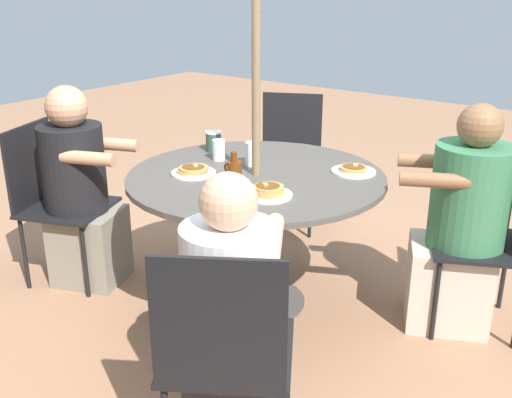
% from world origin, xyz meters
% --- Properties ---
extents(ground_plane, '(12.00, 12.00, 0.00)m').
position_xyz_m(ground_plane, '(0.00, 0.00, 0.00)').
color(ground_plane, '#9E7051').
extents(patio_table, '(1.31, 1.31, 0.73)m').
position_xyz_m(patio_table, '(0.00, 0.00, 0.61)').
color(patio_table, '#4C4742').
rests_on(patio_table, ground).
extents(umbrella_pole, '(0.04, 0.04, 2.03)m').
position_xyz_m(umbrella_pole, '(0.00, 0.00, 1.01)').
color(umbrella_pole, '#846B4C').
rests_on(umbrella_pole, ground).
extents(patio_chair_north, '(0.61, 0.61, 0.90)m').
position_xyz_m(patio_chair_north, '(-0.63, 1.01, 0.51)').
color(patio_chair_north, black).
rests_on(patio_chair_north, ground).
extents(diner_north, '(0.54, 0.59, 1.07)m').
position_xyz_m(diner_north, '(-0.53, 0.86, 0.49)').
color(diner_north, '#3D3D42').
rests_on(diner_north, ground).
extents(patio_chair_east, '(0.59, 0.59, 0.90)m').
position_xyz_m(patio_chair_east, '(-1.08, -0.51, 0.51)').
color(patio_chair_east, black).
rests_on(patio_chair_east, ground).
extents(diner_east, '(0.59, 0.54, 1.13)m').
position_xyz_m(diner_east, '(-0.91, -0.44, 0.51)').
color(diner_east, beige).
rests_on(diner_east, ground).
extents(patio_chair_south, '(0.59, 0.59, 0.90)m').
position_xyz_m(patio_chair_south, '(0.51, -1.08, 0.51)').
color(patio_chair_south, black).
rests_on(patio_chair_south, ground).
extents(patio_chair_west, '(0.58, 0.58, 0.90)m').
position_xyz_m(patio_chair_west, '(1.11, 0.44, 0.51)').
color(patio_chair_west, black).
rests_on(patio_chair_west, ground).
extents(diner_west, '(0.55, 0.49, 1.13)m').
position_xyz_m(diner_west, '(0.94, 0.37, 0.52)').
color(diner_west, gray).
rests_on(diner_west, ground).
extents(pancake_plate_a, '(0.23, 0.23, 0.06)m').
position_xyz_m(pancake_plate_a, '(-0.23, 0.22, 0.75)').
color(pancake_plate_a, white).
rests_on(pancake_plate_a, patio_table).
extents(pancake_plate_b, '(0.23, 0.23, 0.04)m').
position_xyz_m(pancake_plate_b, '(-0.38, -0.32, 0.74)').
color(pancake_plate_b, white).
rests_on(pancake_plate_b, patio_table).
extents(pancake_plate_c, '(0.23, 0.23, 0.05)m').
position_xyz_m(pancake_plate_c, '(0.26, 0.19, 0.75)').
color(pancake_plate_c, white).
rests_on(pancake_plate_c, patio_table).
extents(syrup_bottle, '(0.10, 0.08, 0.16)m').
position_xyz_m(syrup_bottle, '(0.00, 0.18, 0.79)').
color(syrup_bottle, '#602D0F').
rests_on(syrup_bottle, patio_table).
extents(coffee_cup, '(0.09, 0.09, 0.11)m').
position_xyz_m(coffee_cup, '(0.45, -0.20, 0.79)').
color(coffee_cup, '#33513D').
rests_on(coffee_cup, patio_table).
extents(drinking_glass_a, '(0.08, 0.08, 0.12)m').
position_xyz_m(drinking_glass_a, '(0.11, -0.11, 0.79)').
color(drinking_glass_a, silver).
rests_on(drinking_glass_a, patio_table).
extents(drinking_glass_b, '(0.07, 0.07, 0.11)m').
position_xyz_m(drinking_glass_b, '(0.31, -0.08, 0.79)').
color(drinking_glass_b, silver).
rests_on(drinking_glass_b, patio_table).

